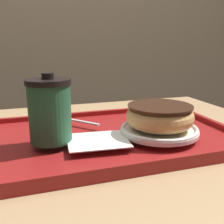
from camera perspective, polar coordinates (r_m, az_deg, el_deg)
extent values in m
cube|color=tan|center=(1.68, -11.82, 22.70)|extent=(8.00, 0.05, 2.40)
cube|color=tan|center=(0.63, 1.93, -6.16)|extent=(0.83, 0.69, 0.03)
cube|color=maroon|center=(0.59, 0.00, -5.49)|extent=(0.53, 0.35, 0.01)
cube|color=maroon|center=(0.44, 6.97, -11.24)|extent=(0.53, 0.01, 0.01)
cube|color=maroon|center=(0.74, -4.04, -0.30)|extent=(0.53, 0.01, 0.01)
cube|color=maroon|center=(0.70, 20.52, -1.99)|extent=(0.01, 0.35, 0.01)
cube|color=white|center=(0.51, -3.15, -6.20)|extent=(0.12, 0.11, 0.00)
cylinder|color=#235638|center=(0.51, -13.35, -0.27)|extent=(0.08, 0.08, 0.11)
cylinder|color=black|center=(0.50, -13.76, 6.43)|extent=(0.09, 0.09, 0.01)
cylinder|color=black|center=(0.50, -13.83, 7.63)|extent=(0.02, 0.02, 0.01)
cylinder|color=white|center=(0.57, 10.18, -4.04)|extent=(0.17, 0.17, 0.01)
torus|color=white|center=(0.57, 10.21, -3.47)|extent=(0.16, 0.16, 0.01)
torus|color=tan|center=(0.56, 10.33, -0.96)|extent=(0.14, 0.14, 0.04)
cylinder|color=#381E14|center=(0.55, 10.44, 1.30)|extent=(0.14, 0.14, 0.00)
ellipsoid|color=silver|center=(0.68, -11.45, -0.89)|extent=(0.04, 0.04, 0.01)
cube|color=silver|center=(0.64, -6.78, -2.08)|extent=(0.07, 0.08, 0.00)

